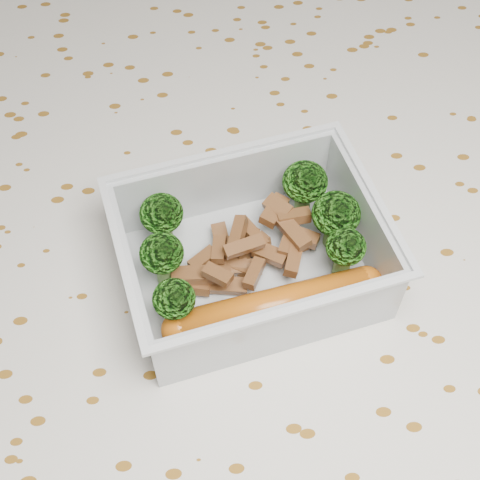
{
  "coord_description": "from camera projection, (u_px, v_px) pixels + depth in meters",
  "views": [
    {
      "loc": [
        -0.03,
        -0.26,
        1.16
      ],
      "look_at": [
        -0.01,
        0.0,
        0.78
      ],
      "focal_mm": 50.0,
      "sensor_mm": 36.0,
      "label": 1
    }
  ],
  "objects": [
    {
      "name": "meat_pile",
      "position": [
        251.0,
        249.0,
        0.46
      ],
      "size": [
        0.1,
        0.07,
        0.03
      ],
      "color": "brown",
      "rests_on": "lunch_container"
    },
    {
      "name": "dining_table",
      "position": [
        252.0,
        321.0,
        0.55
      ],
      "size": [
        1.4,
        0.9,
        0.75
      ],
      "color": "brown",
      "rests_on": "ground"
    },
    {
      "name": "lunch_container",
      "position": [
        251.0,
        258.0,
        0.45
      ],
      "size": [
        0.2,
        0.17,
        0.06
      ],
      "color": "silver",
      "rests_on": "tablecloth"
    },
    {
      "name": "sausage",
      "position": [
        275.0,
        306.0,
        0.44
      ],
      "size": [
        0.15,
        0.05,
        0.02
      ],
      "color": "#BB5910",
      "rests_on": "lunch_container"
    },
    {
      "name": "broccoli_florets",
      "position": [
        255.0,
        230.0,
        0.45
      ],
      "size": [
        0.15,
        0.12,
        0.05
      ],
      "color": "#608C3F",
      "rests_on": "lunch_container"
    },
    {
      "name": "tablecloth",
      "position": [
        253.0,
        289.0,
        0.51
      ],
      "size": [
        1.46,
        0.96,
        0.19
      ],
      "color": "silver",
      "rests_on": "dining_table"
    }
  ]
}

